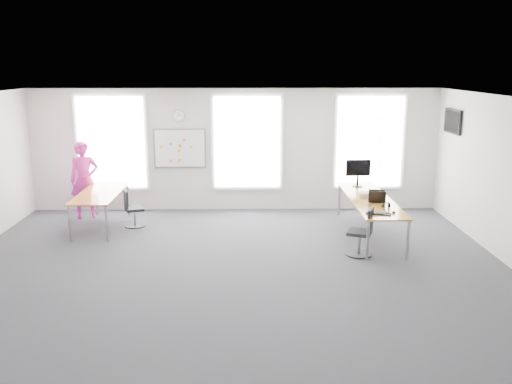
{
  "coord_description": "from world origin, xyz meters",
  "views": [
    {
      "loc": [
        0.27,
        -9.18,
        3.55
      ],
      "look_at": [
        0.46,
        1.2,
        1.1
      ],
      "focal_mm": 38.0,
      "sensor_mm": 36.0,
      "label": 1
    }
  ],
  "objects_px": {
    "chair_right": "(362,235)",
    "person": "(85,180)",
    "headphones": "(385,205)",
    "desk_right": "(370,201)",
    "desk_left": "(100,195)",
    "monitor": "(358,170)",
    "chair_left": "(132,211)",
    "keyboard": "(379,214)"
  },
  "relations": [
    {
      "from": "desk_left",
      "to": "keyboard",
      "type": "xyz_separation_m",
      "value": [
        5.74,
        -1.87,
        0.07
      ]
    },
    {
      "from": "person",
      "to": "monitor",
      "type": "xyz_separation_m",
      "value": [
        6.38,
        -0.31,
        0.26
      ]
    },
    {
      "from": "desk_left",
      "to": "headphones",
      "type": "height_order",
      "value": "headphones"
    },
    {
      "from": "desk_right",
      "to": "person",
      "type": "xyz_separation_m",
      "value": [
        -6.42,
        1.45,
        0.17
      ]
    },
    {
      "from": "desk_left",
      "to": "monitor",
      "type": "relative_size",
      "value": 3.44
    },
    {
      "from": "desk_left",
      "to": "monitor",
      "type": "xyz_separation_m",
      "value": [
        5.82,
        0.51,
        0.44
      ]
    },
    {
      "from": "desk_right",
      "to": "desk_left",
      "type": "relative_size",
      "value": 1.49
    },
    {
      "from": "headphones",
      "to": "monitor",
      "type": "distance_m",
      "value": 1.91
    },
    {
      "from": "desk_left",
      "to": "desk_right",
      "type": "bearing_deg",
      "value": -6.17
    },
    {
      "from": "chair_right",
      "to": "chair_left",
      "type": "distance_m",
      "value": 5.15
    },
    {
      "from": "chair_right",
      "to": "headphones",
      "type": "relative_size",
      "value": 5.4
    },
    {
      "from": "person",
      "to": "headphones",
      "type": "xyz_separation_m",
      "value": [
        6.56,
        -2.18,
        -0.07
      ]
    },
    {
      "from": "chair_right",
      "to": "chair_left",
      "type": "xyz_separation_m",
      "value": [
        -4.75,
        1.98,
        -0.04
      ]
    },
    {
      "from": "keyboard",
      "to": "monitor",
      "type": "distance_m",
      "value": 2.41
    },
    {
      "from": "chair_right",
      "to": "headphones",
      "type": "bearing_deg",
      "value": 158.63
    },
    {
      "from": "monitor",
      "to": "chair_left",
      "type": "bearing_deg",
      "value": -178.28
    },
    {
      "from": "keyboard",
      "to": "monitor",
      "type": "bearing_deg",
      "value": 106.62
    },
    {
      "from": "chair_right",
      "to": "headphones",
      "type": "height_order",
      "value": "chair_right"
    },
    {
      "from": "chair_right",
      "to": "person",
      "type": "xyz_separation_m",
      "value": [
        -6.0,
        2.76,
        0.5
      ]
    },
    {
      "from": "desk_right",
      "to": "desk_left",
      "type": "height_order",
      "value": "desk_left"
    },
    {
      "from": "chair_left",
      "to": "keyboard",
      "type": "xyz_separation_m",
      "value": [
        5.06,
        -1.9,
        0.43
      ]
    },
    {
      "from": "headphones",
      "to": "chair_left",
      "type": "bearing_deg",
      "value": 178.22
    },
    {
      "from": "headphones",
      "to": "monitor",
      "type": "height_order",
      "value": "monitor"
    },
    {
      "from": "chair_left",
      "to": "headphones",
      "type": "relative_size",
      "value": 4.87
    },
    {
      "from": "person",
      "to": "headphones",
      "type": "distance_m",
      "value": 6.91
    },
    {
      "from": "monitor",
      "to": "person",
      "type": "bearing_deg",
      "value": 173.62
    },
    {
      "from": "chair_right",
      "to": "chair_left",
      "type": "relative_size",
      "value": 1.11
    },
    {
      "from": "desk_left",
      "to": "keyboard",
      "type": "bearing_deg",
      "value": -18.05
    },
    {
      "from": "chair_right",
      "to": "person",
      "type": "distance_m",
      "value": 6.62
    },
    {
      "from": "chair_left",
      "to": "chair_right",
      "type": "bearing_deg",
      "value": -134.28
    },
    {
      "from": "monitor",
      "to": "keyboard",
      "type": "bearing_deg",
      "value": -95.49
    },
    {
      "from": "chair_right",
      "to": "chair_left",
      "type": "height_order",
      "value": "chair_right"
    },
    {
      "from": "chair_left",
      "to": "person",
      "type": "distance_m",
      "value": 1.57
    },
    {
      "from": "desk_left",
      "to": "monitor",
      "type": "distance_m",
      "value": 5.85
    },
    {
      "from": "chair_right",
      "to": "monitor",
      "type": "distance_m",
      "value": 2.6
    },
    {
      "from": "keyboard",
      "to": "desk_right",
      "type": "bearing_deg",
      "value": 103.2
    },
    {
      "from": "person",
      "to": "desk_right",
      "type": "bearing_deg",
      "value": -33.44
    },
    {
      "from": "desk_right",
      "to": "desk_left",
      "type": "distance_m",
      "value": 5.89
    },
    {
      "from": "desk_right",
      "to": "chair_left",
      "type": "height_order",
      "value": "chair_left"
    },
    {
      "from": "person",
      "to": "monitor",
      "type": "height_order",
      "value": "person"
    },
    {
      "from": "chair_left",
      "to": "keyboard",
      "type": "bearing_deg",
      "value": -132.25
    },
    {
      "from": "desk_right",
      "to": "chair_left",
      "type": "xyz_separation_m",
      "value": [
        -5.17,
        0.66,
        -0.37
      ]
    }
  ]
}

